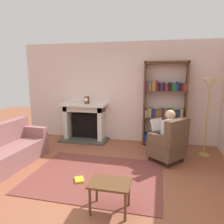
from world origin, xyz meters
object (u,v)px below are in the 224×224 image
Objects in this scene: seated_reader at (165,133)px; fireplace at (85,120)px; side_table at (110,187)px; floor_lamp at (209,91)px; armchair_reading at (169,143)px; mantel_clock at (87,100)px; sofa_floral at (7,151)px; bookshelf at (164,108)px.

fireplace is at bearing -75.09° from seated_reader.
floor_lamp reaches higher than side_table.
armchair_reading is (2.28, -1.07, -0.14)m from fireplace.
mantel_clock is 0.11× the size of floor_lamp.
sofa_floral is at bearing -33.48° from seated_reader.
armchair_reading is 3.37m from sofa_floral.
sofa_floral is 3.10× the size of side_table.
fireplace is 2.21m from sofa_floral.
bookshelf is at bearing 3.76° from mantel_clock.
side_table is 0.32× the size of floor_lamp.
bookshelf reaches higher than floor_lamp.
floor_lamp reaches higher than mantel_clock.
seated_reader is (2.19, -0.99, 0.06)m from fireplace.
fireplace is at bearing -75.78° from armchair_reading.
fireplace is 0.76× the size of sofa_floral.
armchair_reading is (0.11, -1.10, -0.56)m from bookshelf.
side_table is at bearing -104.27° from bookshelf.
mantel_clock is (0.11, -0.10, 0.59)m from fireplace.
seated_reader is 0.64× the size of floor_lamp.
bookshelf is at bearing 75.73° from side_table.
bookshelf is at bearing -135.26° from armchair_reading.
mantel_clock is 2.32m from sofa_floral.
bookshelf is 1.24m from armchair_reading.
bookshelf is 1.23× the size of floor_lamp.
floor_lamp reaches higher than armchair_reading.
bookshelf is at bearing 149.72° from floor_lamp.
fireplace is 1.16× the size of seated_reader.
sofa_floral reaches higher than side_table.
seated_reader is at bearing -89.21° from bookshelf.
sofa_floral is at bearing -35.15° from armchair_reading.
bookshelf reaches higher than seated_reader.
fireplace is at bearing 116.29° from side_table.
fireplace is at bearing 170.81° from floor_lamp.
mantel_clock is 0.09× the size of bookshelf.
seated_reader is at bearing -24.39° from fireplace.
mantel_clock is 2.32m from seated_reader.
sofa_floral is at bearing -147.44° from bookshelf.
armchair_reading is 0.55× the size of floor_lamp.
fireplace is 2.35× the size of side_table.
bookshelf is at bearing -139.91° from seated_reader.
mantel_clock is at bearing -73.95° from seated_reader.
bookshelf is 3.79m from sofa_floral.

